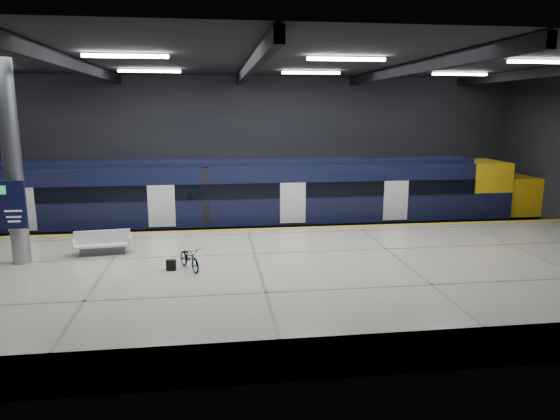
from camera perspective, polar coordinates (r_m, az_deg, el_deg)
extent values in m
plane|color=black|center=(19.57, -3.15, -7.28)|extent=(30.00, 30.00, 0.00)
cube|color=black|center=(26.63, -4.61, 6.45)|extent=(30.00, 0.10, 8.00)
cube|color=black|center=(10.82, -0.05, -0.57)|extent=(30.00, 0.10, 8.00)
cube|color=black|center=(18.64, -3.43, 16.73)|extent=(30.00, 16.00, 0.10)
cube|color=black|center=(19.13, -22.32, 15.04)|extent=(0.25, 16.00, 0.40)
cube|color=black|center=(18.61, -3.42, 15.96)|extent=(0.25, 16.00, 0.40)
cube|color=black|center=(19.98, 14.67, 15.31)|extent=(0.25, 16.00, 0.40)
cube|color=black|center=(22.89, 29.14, 13.72)|extent=(0.25, 16.00, 0.40)
cube|color=white|center=(16.79, -17.23, 16.46)|extent=(2.60, 0.18, 0.10)
cube|color=white|center=(17.15, 7.59, 16.73)|extent=(2.60, 0.18, 0.10)
cube|color=white|center=(20.12, 27.92, 14.74)|extent=(2.60, 0.18, 0.10)
cube|color=white|center=(22.71, -14.69, 15.11)|extent=(2.60, 0.18, 0.10)
cube|color=white|center=(22.98, 3.56, 15.39)|extent=(2.60, 0.18, 0.10)
cube|color=white|center=(25.27, 19.86, 14.39)|extent=(2.60, 0.18, 0.10)
cube|color=#BCB49F|center=(17.03, -2.50, -8.19)|extent=(30.00, 11.00, 1.10)
cube|color=gold|center=(21.90, -3.75, -2.26)|extent=(30.00, 0.40, 0.01)
cube|color=gray|center=(24.12, -4.05, -3.51)|extent=(30.00, 0.08, 0.16)
cube|color=gray|center=(25.51, -4.25, -2.69)|extent=(30.00, 0.08, 0.16)
cube|color=black|center=(24.67, -5.96, -2.08)|extent=(24.00, 2.58, 0.80)
cube|color=black|center=(24.32, -6.05, 1.99)|extent=(24.00, 2.80, 2.75)
cube|color=black|center=(24.13, -6.12, 5.50)|extent=(24.00, 2.30, 0.24)
cube|color=black|center=(22.89, -5.96, 2.11)|extent=(24.00, 0.04, 0.70)
cube|color=white|center=(23.26, 1.48, 0.81)|extent=(1.20, 0.05, 1.90)
cube|color=yellow|center=(27.87, 21.77, 2.43)|extent=(2.00, 2.80, 2.75)
ellipsoid|color=yellow|center=(29.29, 26.14, 1.53)|extent=(3.60, 2.52, 1.90)
cube|color=black|center=(27.99, 22.33, 2.78)|extent=(1.60, 2.38, 0.80)
cube|color=#595B60|center=(19.32, -19.54, -4.32)|extent=(1.60, 0.64, 0.29)
cube|color=white|center=(19.27, -19.58, -3.67)|extent=(2.02, 1.02, 0.08)
cube|color=white|center=(19.20, -19.64, -2.89)|extent=(1.94, 0.28, 0.49)
cube|color=white|center=(19.37, -22.47, -3.45)|extent=(0.14, 0.83, 0.29)
cube|color=white|center=(19.15, -16.71, -3.22)|extent=(0.14, 0.83, 0.29)
imported|color=#99999E|center=(16.66, -10.30, -5.42)|extent=(1.09, 1.55, 0.78)
cube|color=black|center=(16.77, -12.34, -6.16)|extent=(0.32, 0.22, 0.35)
cylinder|color=#9EA0A5|center=(18.78, -28.27, 4.83)|extent=(0.60, 0.60, 6.90)
cube|color=#0F113A|center=(18.56, -28.34, 0.54)|extent=(0.90, 0.12, 1.60)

